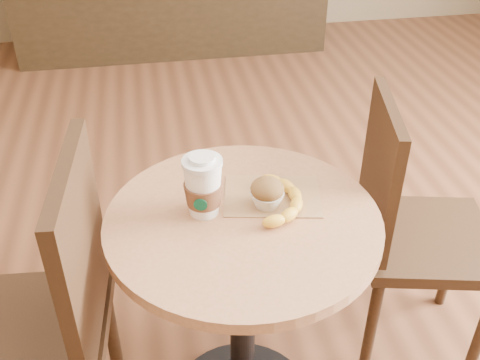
{
  "coord_description": "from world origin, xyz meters",
  "views": [
    {
      "loc": [
        -0.23,
        -0.98,
        1.58
      ],
      "look_at": [
        -0.04,
        0.1,
        0.83
      ],
      "focal_mm": 42.0,
      "sensor_mm": 36.0,
      "label": 1
    }
  ],
  "objects_px": {
    "cafe_table": "(243,286)",
    "chair_left": "(43,322)",
    "muffin": "(267,193)",
    "banana": "(281,199)",
    "chair_right": "(409,226)",
    "coffee_cup": "(203,188)"
  },
  "relations": [
    {
      "from": "chair_left",
      "to": "coffee_cup",
      "type": "relative_size",
      "value": 6.15
    },
    {
      "from": "cafe_table",
      "to": "coffee_cup",
      "type": "height_order",
      "value": "coffee_cup"
    },
    {
      "from": "cafe_table",
      "to": "chair_left",
      "type": "distance_m",
      "value": 0.5
    },
    {
      "from": "cafe_table",
      "to": "muffin",
      "type": "height_order",
      "value": "muffin"
    },
    {
      "from": "banana",
      "to": "coffee_cup",
      "type": "bearing_deg",
      "value": -165.9
    },
    {
      "from": "cafe_table",
      "to": "chair_right",
      "type": "xyz_separation_m",
      "value": [
        0.55,
        0.18,
        -0.02
      ]
    },
    {
      "from": "coffee_cup",
      "to": "muffin",
      "type": "relative_size",
      "value": 1.88
    },
    {
      "from": "cafe_table",
      "to": "banana",
      "type": "distance_m",
      "value": 0.27
    },
    {
      "from": "muffin",
      "to": "chair_left",
      "type": "bearing_deg",
      "value": -171.74
    },
    {
      "from": "cafe_table",
      "to": "chair_left",
      "type": "relative_size",
      "value": 0.77
    },
    {
      "from": "chair_right",
      "to": "coffee_cup",
      "type": "xyz_separation_m",
      "value": [
        -0.64,
        -0.15,
        0.32
      ]
    },
    {
      "from": "chair_right",
      "to": "coffee_cup",
      "type": "distance_m",
      "value": 0.73
    },
    {
      "from": "cafe_table",
      "to": "chair_right",
      "type": "bearing_deg",
      "value": 18.35
    },
    {
      "from": "chair_left",
      "to": "muffin",
      "type": "relative_size",
      "value": 11.57
    },
    {
      "from": "muffin",
      "to": "chair_right",
      "type": "bearing_deg",
      "value": 17.28
    },
    {
      "from": "chair_left",
      "to": "muffin",
      "type": "xyz_separation_m",
      "value": [
        0.56,
        0.08,
        0.25
      ]
    },
    {
      "from": "cafe_table",
      "to": "coffee_cup",
      "type": "relative_size",
      "value": 4.73
    },
    {
      "from": "coffee_cup",
      "to": "muffin",
      "type": "bearing_deg",
      "value": 13.96
    },
    {
      "from": "chair_left",
      "to": "coffee_cup",
      "type": "distance_m",
      "value": 0.51
    },
    {
      "from": "chair_left",
      "to": "coffee_cup",
      "type": "bearing_deg",
      "value": 106.35
    },
    {
      "from": "chair_left",
      "to": "banana",
      "type": "relative_size",
      "value": 4.36
    },
    {
      "from": "cafe_table",
      "to": "chair_right",
      "type": "relative_size",
      "value": 0.83
    }
  ]
}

